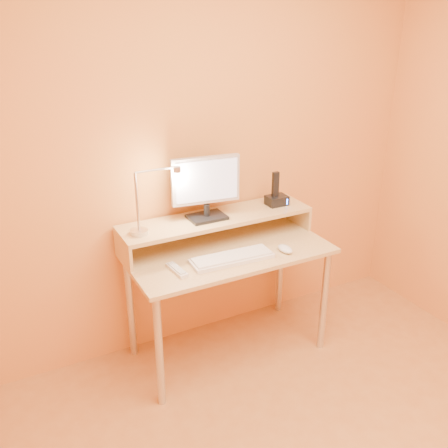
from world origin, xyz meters
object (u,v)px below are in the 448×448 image
lamp_base (139,232)px  phone_dock (277,200)px  monitor_panel (206,180)px  mouse (285,249)px  remote_control (177,270)px  keyboard (232,258)px

lamp_base → phone_dock: size_ratio=0.77×
monitor_panel → mouse: (0.35, -0.34, -0.38)m
monitor_panel → remote_control: 0.56m
phone_dock → keyboard: bearing=-149.1°
monitor_panel → phone_dock: 0.54m
mouse → monitor_panel: bearing=134.3°
monitor_panel → mouse: 0.62m
monitor_panel → phone_dock: size_ratio=3.14×
remote_control → keyboard: bearing=-9.4°
keyboard → mouse: 0.33m
keyboard → mouse: size_ratio=4.19×
lamp_base → mouse: size_ratio=0.87×
phone_dock → remote_control: (-0.80, -0.25, -0.18)m
phone_dock → mouse: 0.40m
phone_dock → mouse: phone_dock is taller
mouse → lamp_base: bearing=157.4°
monitor_panel → phone_dock: monitor_panel is taller
lamp_base → phone_dock: bearing=1.9°
remote_control → phone_dock: bearing=11.9°
monitor_panel → remote_control: monitor_panel is taller
phone_dock → monitor_panel: bearing=179.6°
lamp_base → mouse: lamp_base is taller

